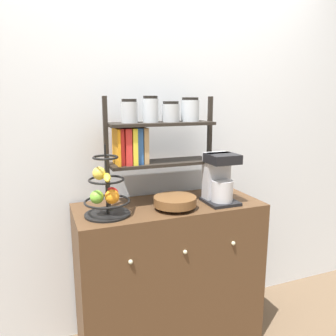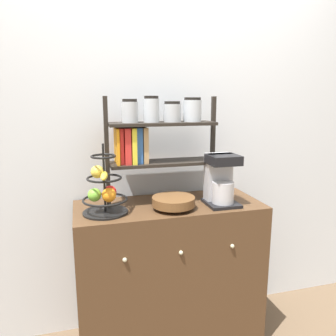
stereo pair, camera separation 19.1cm
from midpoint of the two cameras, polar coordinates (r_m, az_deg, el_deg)
The scene contains 6 objects.
wall_back at distance 2.15m, azimuth 0.75°, elevation 5.77°, with size 7.00×0.05×2.60m, color silver.
sideboard at distance 2.15m, azimuth 2.86°, elevation -17.99°, with size 1.11×0.48×0.91m.
coffee_maker at distance 1.97m, azimuth 11.90°, elevation -2.04°, with size 0.18×0.20×0.30m.
fruit_stand at distance 1.79m, azimuth -8.09°, elevation -4.02°, with size 0.25×0.25×0.38m.
wooden_bowl at distance 1.87m, azimuth 3.97°, elevation -5.94°, with size 0.25×0.25×0.07m.
shelf_hutch at distance 1.93m, azimuth 0.33°, elevation 6.11°, with size 0.68×0.20×0.63m.
Camera 2 is at (-0.51, -1.57, 1.52)m, focal length 35.00 mm.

